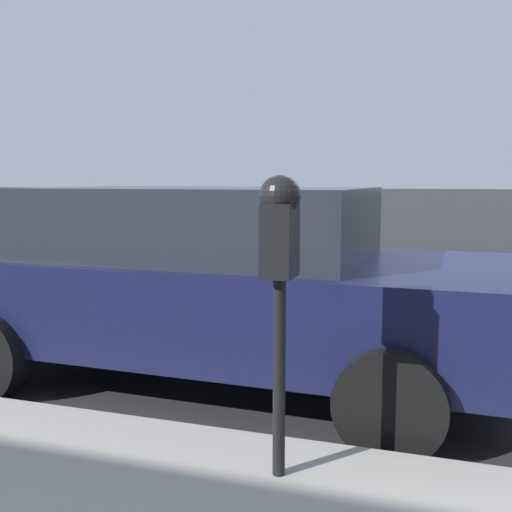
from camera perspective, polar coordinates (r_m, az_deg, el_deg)
The scene contains 3 objects.
ground_plane at distance 5.51m, azimuth 11.21°, elevation -9.38°, with size 220.00×220.00×0.00m, color #2B2B2D.
parking_meter at distance 2.75m, azimuth 2.28°, elevation 0.60°, with size 0.21×0.19×1.43m.
car_navy at distance 4.67m, azimuth -3.86°, elevation -2.23°, with size 2.20×4.61×1.50m.
Camera 1 is at (-5.24, -0.61, 1.56)m, focal length 42.00 mm.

